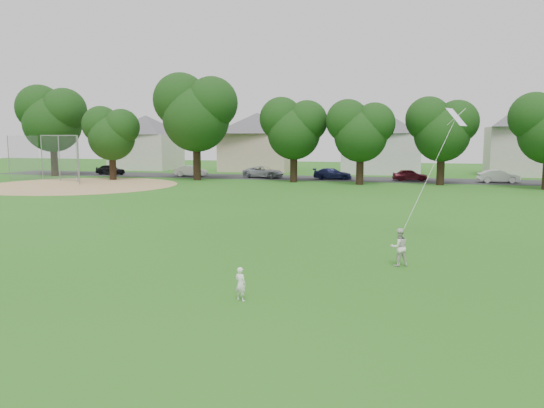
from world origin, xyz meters
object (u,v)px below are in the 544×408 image
(toddler, at_px, (240,284))
(kite, at_px, (430,173))
(older_boy, at_px, (399,247))
(baseball_backstop, at_px, (55,158))

(toddler, relative_size, kite, 0.14)
(older_boy, relative_size, baseball_backstop, 0.13)
(kite, distance_m, baseball_backstop, 43.49)
(older_boy, bearing_deg, baseball_backstop, -66.25)
(toddler, bearing_deg, older_boy, -106.72)
(toddler, bearing_deg, kite, -102.41)
(older_boy, relative_size, kite, 0.20)
(toddler, xyz_separation_m, kite, (5.05, 7.58, 2.64))
(kite, height_order, baseball_backstop, kite)
(kite, xyz_separation_m, baseball_backstop, (-35.65, 24.89, -0.82))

